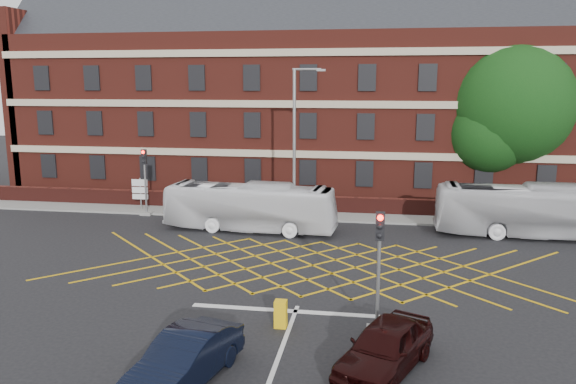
# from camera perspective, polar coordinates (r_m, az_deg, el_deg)

# --- Properties ---
(ground) EXTENTS (120.00, 120.00, 0.00)m
(ground) POSITION_cam_1_polar(r_m,az_deg,el_deg) (24.79, 1.97, -8.91)
(ground) COLOR black
(ground) RESTS_ON ground
(victorian_building) EXTENTS (51.00, 12.17, 20.40)m
(victorian_building) POSITION_cam_1_polar(r_m,az_deg,el_deg) (45.20, 5.93, 10.19)
(victorian_building) COLOR #5D1F17
(victorian_building) RESTS_ON ground
(boundary_wall) EXTENTS (56.00, 0.50, 1.10)m
(boundary_wall) POSITION_cam_1_polar(r_m,az_deg,el_deg) (37.09, 4.51, -1.30)
(boundary_wall) COLOR #451612
(boundary_wall) RESTS_ON ground
(far_pavement) EXTENTS (60.00, 3.00, 0.12)m
(far_pavement) POSITION_cam_1_polar(r_m,az_deg,el_deg) (36.23, 4.36, -2.40)
(far_pavement) COLOR slate
(far_pavement) RESTS_ON ground
(box_junction_hatching) EXTENTS (8.22, 8.22, 0.02)m
(box_junction_hatching) POSITION_cam_1_polar(r_m,az_deg,el_deg) (26.66, 2.51, -7.44)
(box_junction_hatching) COLOR #CC990C
(box_junction_hatching) RESTS_ON ground
(stop_line) EXTENTS (8.00, 0.30, 0.02)m
(stop_line) POSITION_cam_1_polar(r_m,az_deg,el_deg) (21.56, 0.77, -12.03)
(stop_line) COLOR silver
(stop_line) RESTS_ON ground
(bus_left) EXTENTS (10.16, 3.16, 2.78)m
(bus_left) POSITION_cam_1_polar(r_m,az_deg,el_deg) (32.53, -3.90, -1.53)
(bus_left) COLOR white
(bus_left) RESTS_ON ground
(bus_right) EXTENTS (10.65, 2.68, 2.95)m
(bus_right) POSITION_cam_1_polar(r_m,az_deg,el_deg) (33.95, 23.67, -1.77)
(bus_right) COLOR silver
(bus_right) RESTS_ON ground
(car_navy) EXTENTS (2.57, 4.71, 1.47)m
(car_navy) POSITION_cam_1_polar(r_m,az_deg,el_deg) (16.88, -10.47, -16.37)
(car_navy) COLOR black
(car_navy) RESTS_ON ground
(car_maroon) EXTENTS (3.42, 4.74, 1.50)m
(car_maroon) POSITION_cam_1_polar(r_m,az_deg,el_deg) (17.51, 9.84, -15.25)
(car_maroon) COLOR black
(car_maroon) RESTS_ON ground
(deciduous_tree) EXTENTS (8.60, 8.60, 11.30)m
(deciduous_tree) POSITION_cam_1_polar(r_m,az_deg,el_deg) (41.90, 21.56, 7.47)
(deciduous_tree) COLOR black
(deciduous_tree) RESTS_ON ground
(traffic_light_near) EXTENTS (0.70, 0.70, 4.27)m
(traffic_light_near) POSITION_cam_1_polar(r_m,az_deg,el_deg) (19.40, 9.14, -9.29)
(traffic_light_near) COLOR slate
(traffic_light_near) RESTS_ON ground
(traffic_light_far) EXTENTS (0.70, 0.70, 4.27)m
(traffic_light_far) POSITION_cam_1_polar(r_m,az_deg,el_deg) (37.38, -14.27, 0.38)
(traffic_light_far) COLOR slate
(traffic_light_far) RESTS_ON ground
(street_lamp) EXTENTS (2.25, 1.00, 9.26)m
(street_lamp) POSITION_cam_1_polar(r_m,az_deg,el_deg) (32.52, 0.74, 1.75)
(street_lamp) COLOR slate
(street_lamp) RESTS_ON ground
(direction_signs) EXTENTS (1.10, 0.16, 2.20)m
(direction_signs) POSITION_cam_1_polar(r_m,az_deg,el_deg) (38.84, -14.80, 0.17)
(direction_signs) COLOR gray
(direction_signs) RESTS_ON ground
(utility_cabinet) EXTENTS (0.43, 0.38, 0.98)m
(utility_cabinet) POSITION_cam_1_polar(r_m,az_deg,el_deg) (20.12, -0.75, -12.28)
(utility_cabinet) COLOR #EAB60D
(utility_cabinet) RESTS_ON ground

